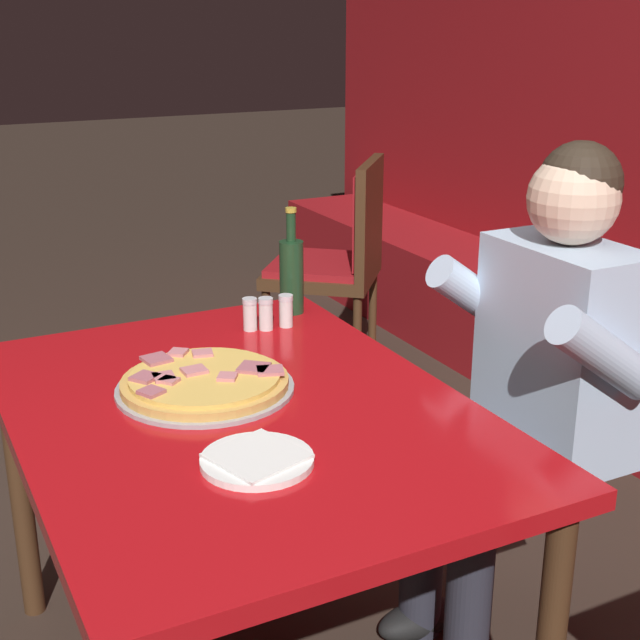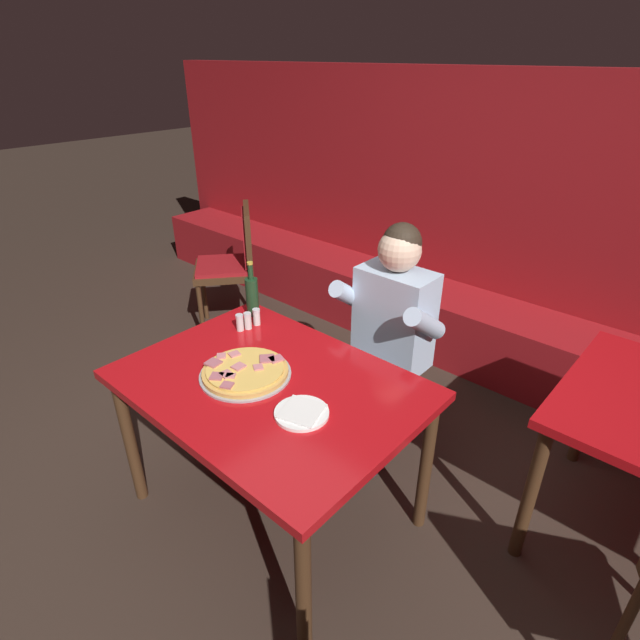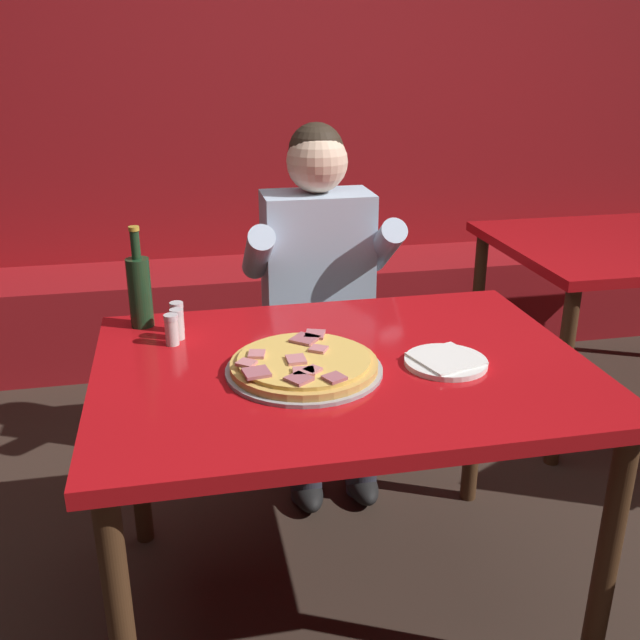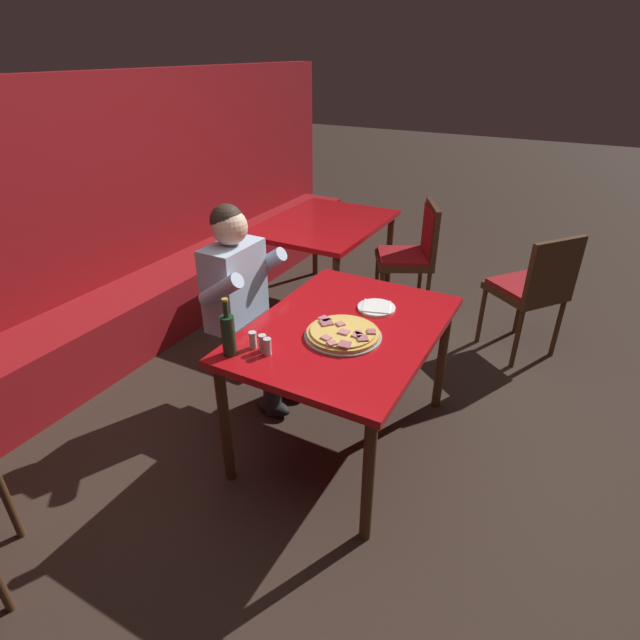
% 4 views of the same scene
% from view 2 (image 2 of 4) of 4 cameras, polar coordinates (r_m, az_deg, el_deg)
% --- Properties ---
extents(ground_plane, '(24.00, 24.00, 0.00)m').
position_cam_2_polar(ground_plane, '(2.63, -5.01, -20.63)').
color(ground_plane, '#33261E').
extents(booth_wall_panel, '(6.80, 0.16, 1.90)m').
position_cam_2_polar(booth_wall_panel, '(3.71, 19.84, 10.63)').
color(booth_wall_panel, maroon).
rests_on(booth_wall_panel, ground_plane).
extents(booth_bench, '(6.46, 0.48, 0.46)m').
position_cam_2_polar(booth_bench, '(3.70, 16.05, -0.98)').
color(booth_bench, maroon).
rests_on(booth_bench, ground_plane).
extents(main_dining_table, '(1.25, 0.91, 0.76)m').
position_cam_2_polar(main_dining_table, '(2.16, -5.76, -8.76)').
color(main_dining_table, '#422816').
rests_on(main_dining_table, ground_plane).
extents(pizza, '(0.39, 0.39, 0.05)m').
position_cam_2_polar(pizza, '(2.15, -8.56, -5.84)').
color(pizza, '#9E9EA3').
rests_on(pizza, main_dining_table).
extents(plate_white_paper, '(0.21, 0.21, 0.02)m').
position_cam_2_polar(plate_white_paper, '(1.92, -2.11, -10.54)').
color(plate_white_paper, white).
rests_on(plate_white_paper, main_dining_table).
extents(beer_bottle, '(0.07, 0.07, 0.29)m').
position_cam_2_polar(beer_bottle, '(2.59, -7.77, 2.85)').
color(beer_bottle, '#19381E').
rests_on(beer_bottle, main_dining_table).
extents(shaker_oregano, '(0.04, 0.04, 0.09)m').
position_cam_2_polar(shaker_oregano, '(2.52, -7.26, 0.28)').
color(shaker_oregano, silver).
rests_on(shaker_oregano, main_dining_table).
extents(shaker_red_pepper_flakes, '(0.04, 0.04, 0.09)m').
position_cam_2_polar(shaker_red_pepper_flakes, '(2.49, -8.25, -0.17)').
color(shaker_red_pepper_flakes, silver).
rests_on(shaker_red_pepper_flakes, main_dining_table).
extents(shaker_black_pepper, '(0.04, 0.04, 0.09)m').
position_cam_2_polar(shaker_black_pepper, '(2.48, -9.15, -0.37)').
color(shaker_black_pepper, silver).
rests_on(shaker_black_pepper, main_dining_table).
extents(diner_seated_blue_shirt, '(0.53, 0.53, 1.27)m').
position_cam_2_polar(diner_seated_blue_shirt, '(2.54, 7.29, -1.91)').
color(diner_seated_blue_shirt, black).
rests_on(diner_seated_blue_shirt, ground_plane).
extents(dining_chair_near_left, '(0.62, 0.62, 0.98)m').
position_cam_2_polar(dining_chair_near_left, '(3.87, -9.87, 6.85)').
color(dining_chair_near_left, '#422816').
rests_on(dining_chair_near_left, ground_plane).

